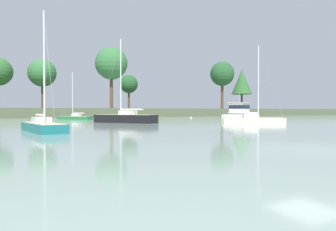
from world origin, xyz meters
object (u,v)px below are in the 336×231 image
(sailboat_black, at_px, (125,121))
(sailboat_green, at_px, (75,118))
(sailboat_teal, at_px, (43,129))
(cruiser_white, at_px, (239,116))
(sailboat_cream, at_px, (253,121))
(mooring_buoy_white, at_px, (191,118))

(sailboat_black, height_order, sailboat_green, sailboat_black)
(sailboat_teal, height_order, cruiser_white, sailboat_teal)
(sailboat_black, bearing_deg, cruiser_white, 7.64)
(sailboat_black, relative_size, sailboat_cream, 1.13)
(cruiser_white, bearing_deg, sailboat_cream, -121.32)
(sailboat_cream, xyz_separation_m, sailboat_green, (-16.91, 24.07, -0.03))
(sailboat_teal, xyz_separation_m, sailboat_cream, (23.66, 4.44, 0.01))
(sailboat_teal, xyz_separation_m, cruiser_white, (29.92, 14.73, 0.42))
(sailboat_black, relative_size, sailboat_green, 1.32)
(cruiser_white, height_order, mooring_buoy_white, cruiser_white)
(sailboat_teal, bearing_deg, mooring_buoy_white, 44.65)
(cruiser_white, bearing_deg, sailboat_black, -172.36)
(sailboat_black, relative_size, mooring_buoy_white, 26.46)
(sailboat_cream, relative_size, mooring_buoy_white, 23.41)
(sailboat_cream, xyz_separation_m, mooring_buoy_white, (6.08, 24.93, -0.15))
(cruiser_white, distance_m, sailboat_cream, 12.05)
(sailboat_teal, height_order, sailboat_green, sailboat_teal)
(cruiser_white, distance_m, sailboat_green, 26.97)
(cruiser_white, relative_size, mooring_buoy_white, 22.17)
(sailboat_cream, bearing_deg, sailboat_green, 125.10)
(cruiser_white, height_order, sailboat_green, sailboat_green)
(cruiser_white, xyz_separation_m, sailboat_green, (-23.17, 13.78, -0.44))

